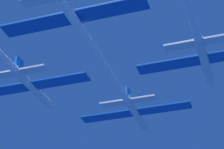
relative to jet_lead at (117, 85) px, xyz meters
The scene contains 2 objects.
jet_lead is the anchor object (origin of this frame).
jet_right_wing 17.40m from the jet_lead, 39.77° to the right, with size 18.72×40.54×3.10m.
Camera 1 is at (18.04, -67.04, -33.64)m, focal length 74.05 mm.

